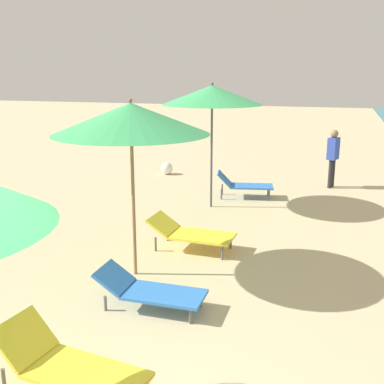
% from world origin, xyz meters
% --- Properties ---
extents(lounger_nearest_shoreside, '(1.57, 0.78, 0.63)m').
position_xyz_m(lounger_nearest_shoreside, '(-0.10, 1.04, 0.29)').
color(lounger_nearest_shoreside, yellow).
rests_on(lounger_nearest_shoreside, ground).
extents(umbrella_second, '(2.26, 2.26, 2.65)m').
position_xyz_m(umbrella_second, '(-0.59, 3.76, 2.37)').
color(umbrella_second, olive).
rests_on(umbrella_second, ground).
extents(lounger_second_shoreside, '(1.49, 0.71, 0.56)m').
position_xyz_m(lounger_second_shoreside, '(-0.09, 4.99, 0.31)').
color(lounger_second_shoreside, yellow).
rests_on(lounger_second_shoreside, ground).
extents(lounger_second_inland, '(1.43, 0.56, 0.51)m').
position_xyz_m(lounger_second_inland, '(0.02, 2.81, 0.26)').
color(lounger_second_inland, blue).
rests_on(lounger_second_inland, ground).
extents(umbrella_farthest, '(2.21, 2.21, 2.79)m').
position_xyz_m(umbrella_farthest, '(-0.44, 7.69, 2.52)').
color(umbrella_farthest, '#4C4C51').
rests_on(umbrella_farthest, ground).
extents(lounger_farthest_shoreside, '(1.44, 0.81, 0.64)m').
position_xyz_m(lounger_farthest_shoreside, '(0.11, 8.71, 0.33)').
color(lounger_farthest_shoreside, blue).
rests_on(lounger_farthest_shoreside, ground).
extents(person_walking_near, '(0.32, 0.41, 1.54)m').
position_xyz_m(person_walking_near, '(2.15, 10.44, 0.93)').
color(person_walking_near, '#262628').
rests_on(person_walking_near, ground).
extents(beach_ball, '(0.36, 0.36, 0.36)m').
position_xyz_m(beach_ball, '(-2.61, 10.71, 0.18)').
color(beach_ball, white).
rests_on(beach_ball, ground).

